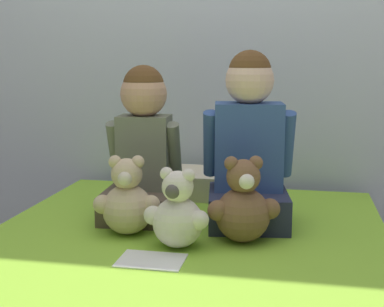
% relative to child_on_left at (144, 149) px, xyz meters
% --- Properties ---
extents(wall_behind_bed, '(8.00, 0.06, 2.50)m').
position_rel_child_on_left_xyz_m(wall_behind_bed, '(0.21, 0.67, 0.56)').
color(wall_behind_bed, silver).
rests_on(wall_behind_bed, ground_plane).
extents(child_on_left, '(0.32, 0.32, 0.61)m').
position_rel_child_on_left_xyz_m(child_on_left, '(0.00, 0.00, 0.00)').
color(child_on_left, brown).
rests_on(child_on_left, bed).
extents(child_on_right, '(0.37, 0.35, 0.66)m').
position_rel_child_on_left_xyz_m(child_on_right, '(0.42, 0.00, 0.02)').
color(child_on_right, '#282D47').
rests_on(child_on_right, bed).
extents(teddy_bear_held_by_left_child, '(0.24, 0.18, 0.29)m').
position_rel_child_on_left_xyz_m(teddy_bear_held_by_left_child, '(0.00, -0.23, -0.15)').
color(teddy_bear_held_by_left_child, '#D1B78E').
rests_on(teddy_bear_held_by_left_child, bed).
extents(teddy_bear_held_by_right_child, '(0.25, 0.19, 0.30)m').
position_rel_child_on_left_xyz_m(teddy_bear_held_by_right_child, '(0.42, -0.23, -0.15)').
color(teddy_bear_held_by_right_child, brown).
rests_on(teddy_bear_held_by_right_child, bed).
extents(teddy_bear_between_children, '(0.23, 0.17, 0.27)m').
position_rel_child_on_left_xyz_m(teddy_bear_between_children, '(0.21, -0.33, -0.16)').
color(teddy_bear_between_children, silver).
rests_on(teddy_bear_between_children, bed).
extents(pillow_at_headboard, '(0.49, 0.31, 0.11)m').
position_rel_child_on_left_xyz_m(pillow_at_headboard, '(0.21, 0.39, -0.22)').
color(pillow_at_headboard, beige).
rests_on(pillow_at_headboard, bed).
extents(sign_card, '(0.21, 0.15, 0.00)m').
position_rel_child_on_left_xyz_m(sign_card, '(0.16, -0.47, -0.27)').
color(sign_card, white).
rests_on(sign_card, bed).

